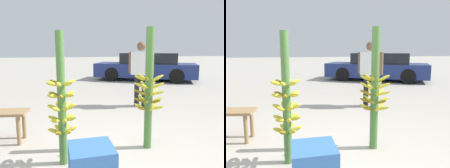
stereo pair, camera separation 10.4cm
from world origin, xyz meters
The scene contains 6 objects.
ground_plane centered at (0.00, 0.00, 0.00)m, with size 80.00×80.00×0.00m, color #B2AA9E.
banana_stalk_left centered at (-0.53, 0.23, 0.77)m, with size 0.36×0.37×1.61m.
banana_stalk_center centered at (0.65, 0.38, 0.83)m, with size 0.43×0.44×1.69m.
vendor_person centered at (1.43, 2.60, 0.93)m, with size 0.52×0.57×1.58m.
parked_car centered at (3.48, 6.95, 0.61)m, with size 4.72×3.65×1.24m.
produce_crate centered at (-0.27, -0.33, 0.22)m, with size 0.44×0.44×0.44m.
Camera 1 is at (-0.59, -2.36, 1.39)m, focal length 35.00 mm.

